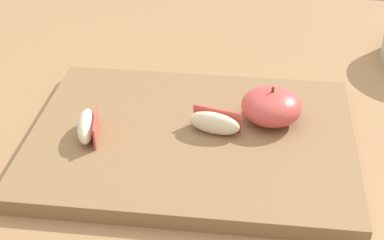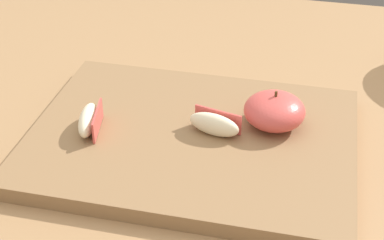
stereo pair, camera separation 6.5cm
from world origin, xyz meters
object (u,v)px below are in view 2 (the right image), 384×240
(cutting_board, at_px, (192,140))
(apple_wedge_right, at_px, (89,120))
(apple_half_skin_up, at_px, (274,112))
(apple_wedge_left, at_px, (214,124))

(cutting_board, xyz_separation_m, apple_wedge_right, (-0.13, -0.02, 0.03))
(apple_half_skin_up, height_order, apple_wedge_left, apple_half_skin_up)
(apple_half_skin_up, bearing_deg, apple_wedge_left, -154.29)
(apple_wedge_left, distance_m, apple_wedge_right, 0.16)
(apple_half_skin_up, distance_m, apple_wedge_left, 0.08)
(cutting_board, xyz_separation_m, apple_half_skin_up, (0.10, 0.04, 0.03))
(apple_wedge_right, bearing_deg, apple_wedge_left, 9.75)
(cutting_board, bearing_deg, apple_wedge_left, 10.81)
(cutting_board, height_order, apple_half_skin_up, apple_half_skin_up)
(apple_half_skin_up, xyz_separation_m, apple_wedge_left, (-0.07, -0.03, -0.01))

